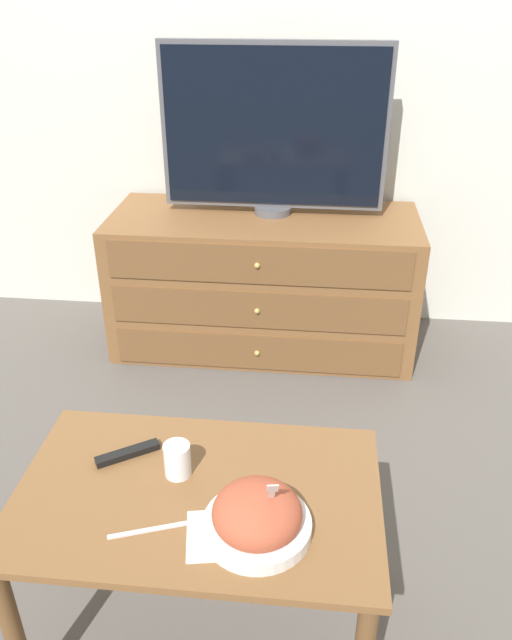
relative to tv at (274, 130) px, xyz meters
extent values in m
plane|color=#56514C|center=(-0.03, 0.25, -0.99)|extent=(12.00, 12.00, 0.00)
cube|color=silver|center=(-0.03, 0.28, 0.31)|extent=(12.00, 0.05, 2.60)
cube|color=brown|center=(-0.03, -0.06, -0.67)|extent=(1.35, 0.55, 0.63)
cube|color=brown|center=(-0.03, -0.34, -0.88)|extent=(1.25, 0.01, 0.17)
sphere|color=tan|center=(-0.03, -0.34, -0.88)|extent=(0.02, 0.02, 0.02)
cube|color=brown|center=(-0.03, -0.34, -0.67)|extent=(1.25, 0.01, 0.17)
sphere|color=tan|center=(-0.03, -0.34, -0.67)|extent=(0.02, 0.02, 0.02)
cube|color=brown|center=(-0.03, -0.34, -0.46)|extent=(1.25, 0.01, 0.17)
sphere|color=tan|center=(-0.03, -0.34, -0.46)|extent=(0.02, 0.02, 0.02)
cylinder|color=#515156|center=(0.00, 0.00, -0.34)|extent=(0.16, 0.16, 0.03)
cube|color=#515156|center=(0.00, 0.00, 0.01)|extent=(0.95, 0.04, 0.67)
cube|color=black|center=(0.00, -0.02, 0.01)|extent=(0.91, 0.01, 0.63)
cube|color=brown|center=(-0.05, -1.58, -0.51)|extent=(0.86, 0.54, 0.02)
cylinder|color=brown|center=(-0.44, -1.81, -0.75)|extent=(0.04, 0.04, 0.47)
cylinder|color=brown|center=(-0.44, -1.34, -0.75)|extent=(0.04, 0.04, 0.47)
cylinder|color=brown|center=(0.34, -1.34, -0.75)|extent=(0.04, 0.04, 0.47)
cylinder|color=silver|center=(0.10, -1.68, -0.48)|extent=(0.24, 0.24, 0.03)
ellipsoid|color=#AD4C33|center=(0.10, -1.68, -0.44)|extent=(0.19, 0.19, 0.11)
cube|color=silver|center=(0.13, -1.68, -0.40)|extent=(0.02, 0.07, 0.14)
cube|color=silver|center=(0.14, -1.71, -0.34)|extent=(0.03, 0.02, 0.03)
cylinder|color=white|center=(-0.11, -1.52, -0.47)|extent=(0.06, 0.06, 0.05)
cylinder|color=white|center=(-0.11, -1.52, -0.45)|extent=(0.07, 0.07, 0.09)
cube|color=white|center=(0.02, -1.70, -0.49)|extent=(0.16, 0.16, 0.00)
cube|color=silver|center=(-0.13, -1.71, -0.49)|extent=(0.17, 0.07, 0.01)
cube|color=black|center=(-0.25, -1.47, -0.49)|extent=(0.15, 0.11, 0.02)
camera|label=1|loc=(0.20, -2.64, 0.57)|focal=35.00mm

